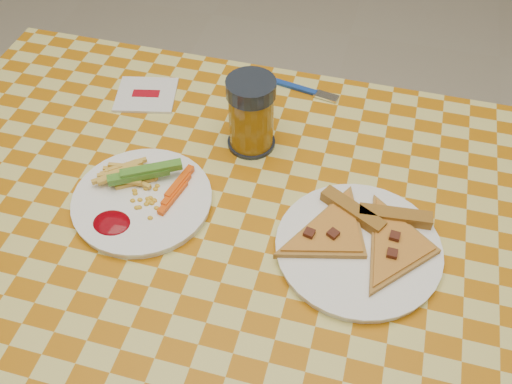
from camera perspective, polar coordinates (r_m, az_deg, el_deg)
table at (r=1.00m, az=-1.53°, el=-6.33°), size 1.28×0.88×0.76m
plate_left at (r=0.99m, az=-11.28°, el=-0.90°), size 0.28×0.28×0.01m
plate_right at (r=0.92m, az=10.17°, el=-5.62°), size 0.28×0.28×0.01m
fries_veggies at (r=0.99m, az=-11.52°, el=0.52°), size 0.19×0.17×0.04m
pizza_slices at (r=0.92m, az=10.72°, el=-4.32°), size 0.30×0.27×0.02m
drink_glass at (r=1.02m, az=-0.49°, el=7.74°), size 0.09×0.09×0.14m
napkin at (r=1.20m, az=-10.92°, el=9.55°), size 0.14×0.13×0.01m
fork at (r=1.19m, az=4.72°, el=10.21°), size 0.16×0.05×0.01m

